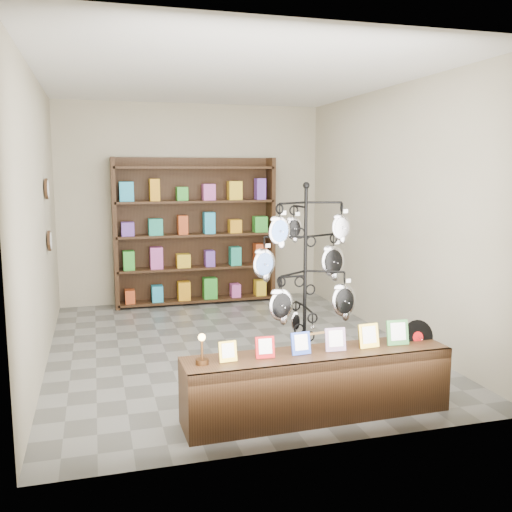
{
  "coord_description": "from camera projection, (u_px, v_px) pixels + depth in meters",
  "views": [
    {
      "loc": [
        -1.45,
        -6.18,
        2.01
      ],
      "look_at": [
        0.02,
        -1.0,
        1.2
      ],
      "focal_mm": 40.0,
      "sensor_mm": 36.0,
      "label": 1
    }
  ],
  "objects": [
    {
      "name": "display_tree",
      "position": [
        305.0,
        271.0,
        5.17
      ],
      "size": [
        0.98,
        0.86,
        1.91
      ],
      "rotation": [
        0.0,
        0.0,
        0.07
      ],
      "color": "black",
      "rests_on": "ground"
    },
    {
      "name": "front_shelf",
      "position": [
        318.0,
        384.0,
        4.67
      ],
      "size": [
        2.23,
        0.5,
        0.79
      ],
      "rotation": [
        0.0,
        0.0,
        0.02
      ],
      "color": "black",
      "rests_on": "ground"
    },
    {
      "name": "back_shelving",
      "position": [
        195.0,
        236.0,
        8.6
      ],
      "size": [
        2.42,
        0.36,
        2.2
      ],
      "color": "black",
      "rests_on": "ground"
    },
    {
      "name": "wall_clocks",
      "position": [
        48.0,
        215.0,
        6.57
      ],
      "size": [
        0.03,
        0.24,
        0.84
      ],
      "color": "black",
      "rests_on": "ground"
    },
    {
      "name": "room_envelope",
      "position": [
        230.0,
        185.0,
        6.29
      ],
      "size": [
        5.0,
        5.0,
        5.0
      ],
      "color": "#B5AC92",
      "rests_on": "ground"
    },
    {
      "name": "ground",
      "position": [
        231.0,
        347.0,
        6.57
      ],
      "size": [
        5.0,
        5.0,
        0.0
      ],
      "primitive_type": "plane",
      "color": "slate",
      "rests_on": "ground"
    }
  ]
}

